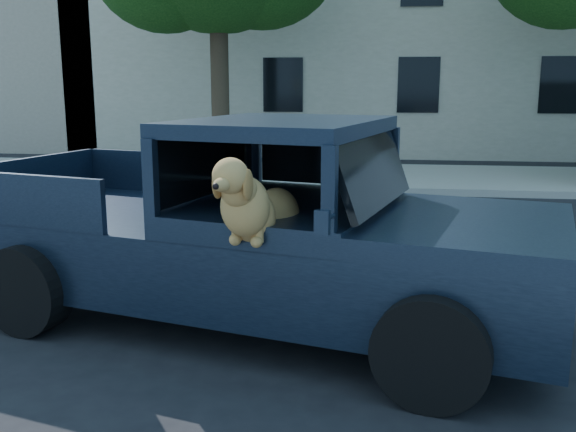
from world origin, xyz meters
name	(u,v)px	position (x,y,z in m)	size (l,w,h in m)	color
ground	(394,321)	(0.00, 0.00, 0.00)	(120.00, 120.00, 0.00)	black
far_sidewalk	(383,177)	(0.00, 9.20, 0.07)	(60.00, 4.00, 0.15)	gray
lane_stripes	(528,242)	(2.00, 3.40, 0.01)	(21.60, 0.14, 0.01)	silver
building_main	(478,13)	(3.00, 16.50, 4.50)	(26.00, 6.00, 9.00)	beige
pickup_truck	(248,255)	(-1.40, -0.18, 0.66)	(5.80, 3.46, 1.95)	black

